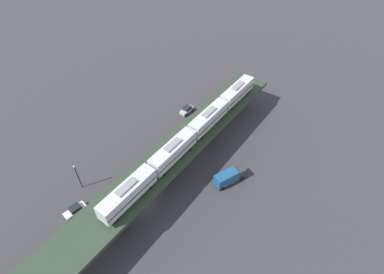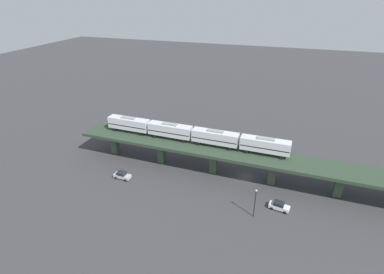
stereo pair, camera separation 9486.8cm
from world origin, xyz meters
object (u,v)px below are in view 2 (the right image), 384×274
(street_lamp, at_px, (255,201))
(delivery_truck, at_px, (201,143))
(street_car_white, at_px, (279,206))
(street_car_silver, at_px, (122,175))
(subway_train, at_px, (192,133))

(street_lamp, bearing_deg, delivery_truck, -142.75)
(street_car_white, xyz_separation_m, delivery_truck, (-21.31, -24.26, 0.82))
(street_car_white, distance_m, street_car_silver, 38.80)
(delivery_truck, relative_size, street_lamp, 1.08)
(street_car_white, bearing_deg, street_lamp, -50.99)
(street_car_white, height_order, delivery_truck, delivery_truck)
(street_car_silver, xyz_separation_m, delivery_truck, (-21.62, 14.54, 0.82))
(subway_train, relative_size, street_car_white, 10.76)
(street_car_silver, xyz_separation_m, street_lamp, (3.73, 33.81, 3.17))
(street_car_silver, bearing_deg, delivery_truck, 146.07)
(subway_train, bearing_deg, delivery_truck, -178.65)
(street_car_white, relative_size, delivery_truck, 0.62)
(subway_train, xyz_separation_m, street_lamp, (15.68, 19.04, -5.45))
(subway_train, relative_size, delivery_truck, 6.65)
(street_car_white, height_order, street_car_silver, same)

